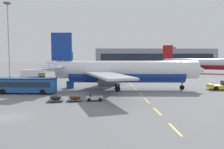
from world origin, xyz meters
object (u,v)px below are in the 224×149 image
at_px(catering_truck, 32,74).
at_px(apron_light_mast_near, 8,31).
at_px(pushback_tug, 224,86).
at_px(apron_shuttle_bus, 24,84).
at_px(airliner_mid_left, 199,64).
at_px(baggage_train, 75,98).
at_px(uld_cargo_container, 70,84).
at_px(airliner_far_center, 60,64).
at_px(airliner_foreground, 124,71).

relative_size(catering_truck, apron_light_mast_near, 0.29).
distance_m(pushback_tug, apron_shuttle_bus, 41.22).
bearing_deg(airliner_mid_left, baggage_train, -127.13).
relative_size(airliner_mid_left, uld_cargo_container, 18.01).
bearing_deg(airliner_far_center, apron_shuttle_bus, -84.05).
distance_m(airliner_mid_left, catering_truck, 69.05).
xyz_separation_m(airliner_mid_left, baggage_train, (-46.08, -60.85, -3.47)).
xyz_separation_m(airliner_foreground, apron_light_mast_near, (-35.89, 28.22, 11.47)).
height_order(catering_truck, uld_cargo_container, catering_truck).
xyz_separation_m(catering_truck, baggage_train, (17.41, -33.80, -1.12)).
xyz_separation_m(catering_truck, apron_light_mast_near, (-9.53, 6.94, 13.77)).
bearing_deg(pushback_tug, uld_cargo_container, 173.14).
height_order(airliner_mid_left, uld_cargo_container, airliner_mid_left).
relative_size(airliner_foreground, apron_light_mast_near, 1.40).
bearing_deg(airliner_mid_left, apron_shuttle_bus, -137.10).
relative_size(catering_truck, uld_cargo_container, 3.90).
height_order(airliner_mid_left, catering_truck, airliner_mid_left).
height_order(airliner_far_center, uld_cargo_container, airliner_far_center).
bearing_deg(catering_truck, airliner_foreground, -38.91).
bearing_deg(apron_light_mast_near, apron_shuttle_bus, -63.66).
xyz_separation_m(apron_shuttle_bus, baggage_train, (10.75, -8.05, -1.23)).
distance_m(pushback_tug, catering_truck, 52.78).
height_order(pushback_tug, catering_truck, catering_truck).
distance_m(apron_shuttle_bus, baggage_train, 13.48).
bearing_deg(airliner_mid_left, apron_light_mast_near, -164.60).
bearing_deg(pushback_tug, apron_light_mast_near, 152.79).
xyz_separation_m(pushback_tug, apron_light_mast_near, (-57.27, 29.45, 14.52)).
bearing_deg(uld_cargo_container, apron_light_mast_near, 133.19).
relative_size(airliner_mid_left, airliner_far_center, 1.43).
xyz_separation_m(airliner_foreground, catering_truck, (-26.36, 21.27, -2.30)).
xyz_separation_m(catering_truck, uld_cargo_container, (14.34, -18.48, -0.85)).
xyz_separation_m(pushback_tug, baggage_train, (-30.33, -11.30, -0.38)).
relative_size(airliner_foreground, baggage_train, 4.00).
height_order(airliner_mid_left, airliner_far_center, airliner_mid_left).
bearing_deg(catering_truck, uld_cargo_container, -52.20).
bearing_deg(baggage_train, catering_truck, 117.25).
bearing_deg(airliner_mid_left, catering_truck, -156.92).
xyz_separation_m(airliner_mid_left, uld_cargo_container, (-49.14, -45.53, -3.20)).
xyz_separation_m(airliner_foreground, apron_shuttle_bus, (-19.70, -4.48, -2.20)).
bearing_deg(pushback_tug, catering_truck, 154.76).
bearing_deg(apron_shuttle_bus, apron_light_mast_near, 116.34).
distance_m(airliner_far_center, apron_shuttle_bus, 78.73).
relative_size(airliner_mid_left, baggage_train, 3.85).
bearing_deg(baggage_train, uld_cargo_container, 101.33).
relative_size(apron_shuttle_bus, catering_truck, 1.69).
bearing_deg(baggage_train, airliner_far_center, 102.36).
bearing_deg(airliner_far_center, catering_truck, -88.35).
distance_m(airliner_mid_left, apron_light_mast_near, 76.59).
distance_m(airliner_mid_left, apron_shuttle_bus, 77.61).
bearing_deg(baggage_train, airliner_foreground, 54.46).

